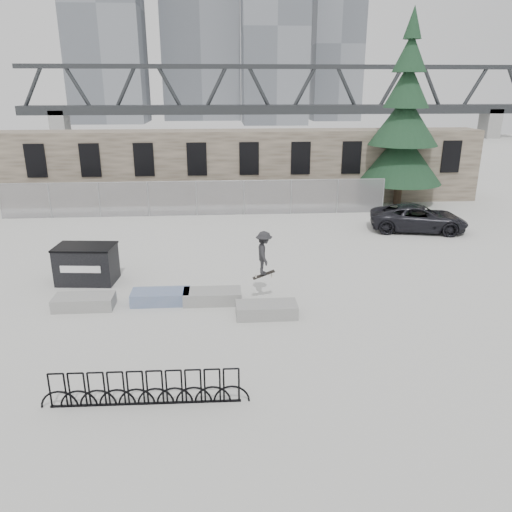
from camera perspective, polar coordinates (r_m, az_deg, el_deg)
The scene contains 14 objects.
ground at distance 17.52m, azimuth -8.41°, elevation -5.50°, with size 120.00×120.00×0.00m, color beige.
stone_wall at distance 32.56m, azimuth -6.64°, elevation 10.12°, with size 36.00×2.58×4.50m.
chainlink_fence at distance 29.11m, azimuth -6.83°, elevation 6.62°, with size 22.06×0.06×2.02m.
planter_far_left at distance 17.95m, azimuth -19.06°, elevation -4.94°, with size 2.00×0.90×0.44m.
planter_center_left at distance 17.68m, azimuth -10.84°, elevation -4.56°, with size 2.00×0.90×0.44m.
planter_center_right at distance 17.47m, azimuth -5.01°, elevation -4.57°, with size 2.00×0.90×0.44m.
planter_offset at distance 16.42m, azimuth 1.21°, elevation -6.11°, with size 2.00×0.90×0.44m.
dumpster at distance 20.09m, azimuth -18.80°, elevation -0.85°, with size 2.32×1.55×1.45m.
bike_rack at distance 12.41m, azimuth -12.54°, elevation -14.55°, with size 4.94×0.14×0.90m.
spruce_tree at distance 32.60m, azimuth 16.51°, elevation 13.62°, with size 5.12×5.12×11.50m.
skyline_towers at distance 110.59m, azimuth -5.91°, elevation 25.95°, with size 58.00×28.00×48.00m.
truss_bridge at distance 71.50m, azimuth 2.94°, elevation 16.50°, with size 70.00×3.00×9.80m.
suv at distance 27.19m, azimuth 18.07°, elevation 4.15°, with size 2.24×4.87×1.35m, color black.
skateboarder at distance 17.07m, azimuth 0.91°, elevation 0.33°, with size 0.80×1.00×1.69m.
Camera 1 is at (1.42, -15.91, 7.20)m, focal length 35.00 mm.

